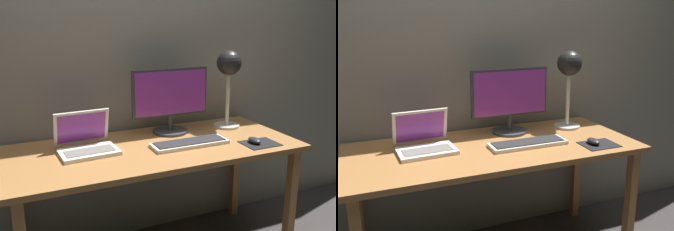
{
  "view_description": "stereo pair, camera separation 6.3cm",
  "coord_description": "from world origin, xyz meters",
  "views": [
    {
      "loc": [
        -0.73,
        -1.81,
        1.43
      ],
      "look_at": [
        0.05,
        -0.05,
        0.92
      ],
      "focal_mm": 39.54,
      "sensor_mm": 36.0,
      "label": 1
    },
    {
      "loc": [
        -0.67,
        -1.84,
        1.43
      ],
      "look_at": [
        0.05,
        -0.05,
        0.92
      ],
      "focal_mm": 39.54,
      "sensor_mm": 36.0,
      "label": 2
    }
  ],
  "objects": [
    {
      "name": "mousepad",
      "position": [
        0.55,
        -0.21,
        0.74
      ],
      "size": [
        0.2,
        0.16,
        0.0
      ],
      "primitive_type": "cube",
      "color": "black",
      "rests_on": "desk"
    },
    {
      "name": "back_wall",
      "position": [
        0.0,
        0.4,
        1.3
      ],
      "size": [
        4.8,
        0.06,
        2.6
      ],
      "primitive_type": "cube",
      "color": "gray",
      "rests_on": "ground"
    },
    {
      "name": "desk_lamp",
      "position": [
        0.57,
        0.16,
        1.11
      ],
      "size": [
        0.17,
        0.17,
        0.5
      ],
      "color": "beige",
      "rests_on": "desk"
    },
    {
      "name": "desk",
      "position": [
        0.0,
        0.0,
        0.66
      ],
      "size": [
        1.6,
        0.7,
        0.74
      ],
      "color": "#A8703D",
      "rests_on": "ground"
    },
    {
      "name": "keyboard_main",
      "position": [
        0.18,
        -0.07,
        0.75
      ],
      "size": [
        0.44,
        0.14,
        0.03
      ],
      "color": "silver",
      "rests_on": "desk"
    },
    {
      "name": "mouse",
      "position": [
        0.52,
        -0.2,
        0.76
      ],
      "size": [
        0.06,
        0.1,
        0.03
      ],
      "primitive_type": "ellipsoid",
      "color": "#28282B",
      "rests_on": "mousepad"
    },
    {
      "name": "laptop",
      "position": [
        -0.37,
        0.08,
        0.8
      ],
      "size": [
        0.31,
        0.27,
        0.21
      ],
      "color": "silver",
      "rests_on": "desk"
    },
    {
      "name": "monitor",
      "position": [
        0.18,
        0.19,
        0.96
      ],
      "size": [
        0.49,
        0.22,
        0.4
      ],
      "color": "#38383A",
      "rests_on": "desk"
    }
  ]
}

